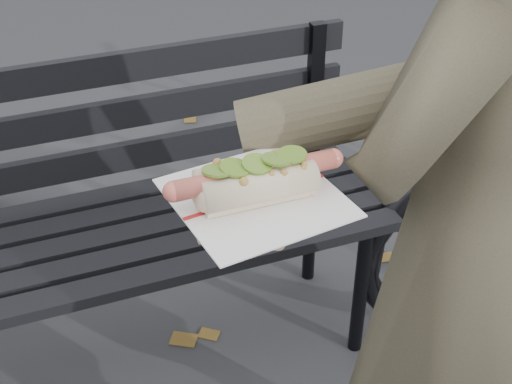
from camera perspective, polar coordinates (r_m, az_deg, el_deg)
park_bench at (r=1.87m, az=-13.32°, el=-1.30°), size 1.50×0.44×0.88m
person at (r=1.24m, az=17.06°, el=-3.88°), size 0.72×0.59×1.70m
held_hotdog at (r=0.95m, az=10.12°, el=6.00°), size 0.64×0.30×0.20m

